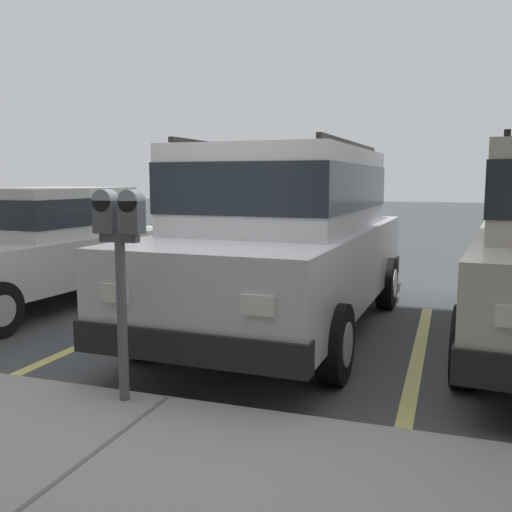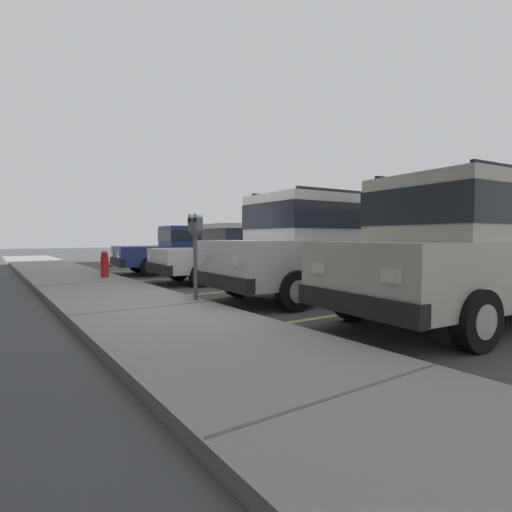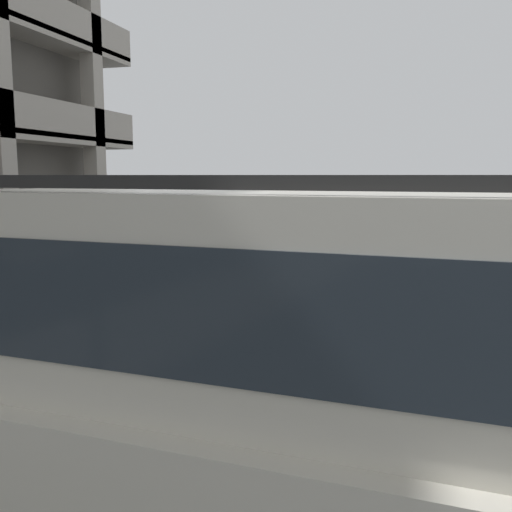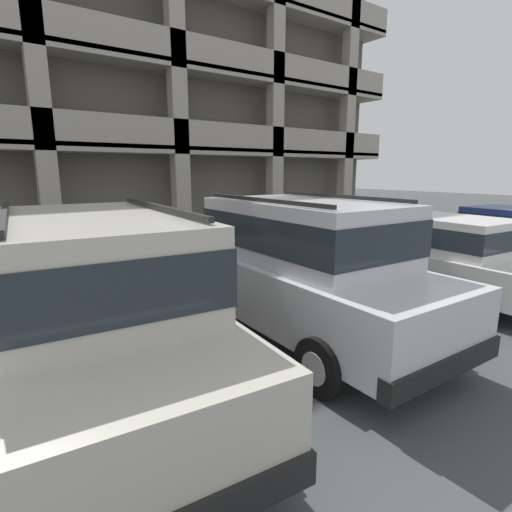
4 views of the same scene
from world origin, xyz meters
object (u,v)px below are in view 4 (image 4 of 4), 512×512
(dark_hatchback, at_px, (442,254))
(blue_coupe, at_px, (506,238))
(fire_hydrant, at_px, (370,240))
(red_sedan, at_px, (96,302))
(parking_meter_near, at_px, (229,230))
(parking_garage, at_px, (15,77))
(silver_suv, at_px, (301,262))

(dark_hatchback, xyz_separation_m, blue_coupe, (3.05, 0.13, 0.00))
(blue_coupe, height_order, fire_hydrant, blue_coupe)
(fire_hydrant, bearing_deg, red_sedan, -159.36)
(parking_meter_near, bearing_deg, parking_garage, 99.41)
(parking_meter_near, height_order, parking_garage, parking_garage)
(red_sedan, height_order, parking_meter_near, red_sedan)
(parking_garage, bearing_deg, blue_coupe, -61.92)
(blue_coupe, bearing_deg, dark_hatchback, -171.85)
(red_sedan, relative_size, fire_hydrant, 7.03)
(dark_hatchback, relative_size, fire_hydrant, 6.57)
(parking_meter_near, bearing_deg, blue_coupe, -23.88)
(silver_suv, relative_size, fire_hydrant, 6.91)
(blue_coupe, distance_m, parking_garage, 18.15)
(red_sedan, distance_m, dark_hatchback, 6.34)
(silver_suv, bearing_deg, fire_hydrant, 31.11)
(silver_suv, xyz_separation_m, parking_meter_near, (0.41, 2.64, 0.12))
(silver_suv, relative_size, red_sedan, 0.98)
(silver_suv, height_order, parking_garage, parking_garage)
(dark_hatchback, distance_m, parking_meter_near, 4.17)
(silver_suv, height_order, parking_meter_near, silver_suv)
(dark_hatchback, relative_size, blue_coupe, 0.99)
(red_sedan, relative_size, dark_hatchback, 1.07)
(parking_garage, bearing_deg, silver_suv, -83.72)
(silver_suv, bearing_deg, red_sedan, -175.55)
(silver_suv, height_order, blue_coupe, silver_suv)
(dark_hatchback, distance_m, parking_garage, 17.11)
(blue_coupe, xyz_separation_m, parking_garage, (-8.18, 15.34, 5.21))
(red_sedan, distance_m, parking_meter_near, 4.30)
(dark_hatchback, relative_size, parking_meter_near, 3.14)
(red_sedan, bearing_deg, silver_suv, 7.38)
(dark_hatchback, height_order, fire_hydrant, dark_hatchback)
(red_sedan, bearing_deg, dark_hatchback, 4.33)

